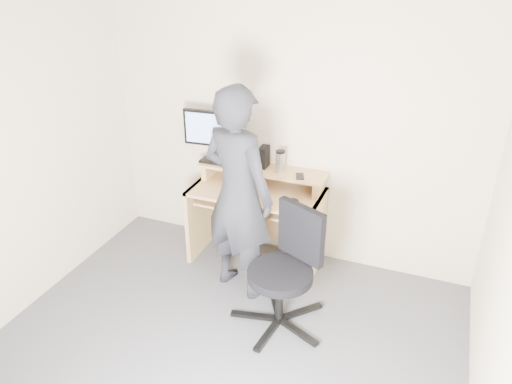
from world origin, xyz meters
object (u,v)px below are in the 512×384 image
Objects in this scene: person at (238,194)px; monitor at (211,132)px; desk at (260,206)px; office_chair at (287,265)px.

monitor is at bearing -30.69° from person.
office_chair is (0.53, -0.79, -0.02)m from desk.
person reaches higher than desk.
office_chair is 0.71m from person.
desk is 0.64m from person.
person is (-0.53, 0.27, 0.39)m from office_chair.
person reaches higher than office_chair.
office_chair is at bearing -43.76° from monitor.
person is (0.01, -0.52, 0.37)m from desk.
monitor is at bearing 165.98° from office_chair.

